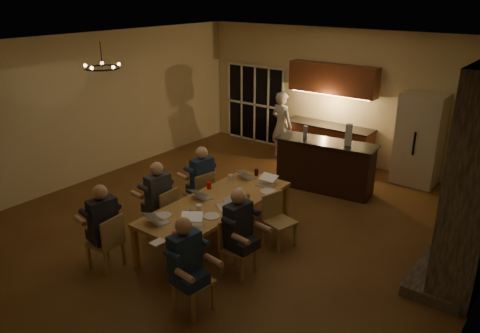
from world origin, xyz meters
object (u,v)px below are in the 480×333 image
standing_person (282,125)px  can_silver (191,213)px  person_left_far (202,182)px  bar_blender (349,135)px  laptop_d (225,201)px  plate_left (163,216)px  redcup_near (175,236)px  chair_right_mid (239,248)px  person_left_near (104,227)px  chair_left_mid (161,212)px  laptop_f (265,180)px  chair_left_near (105,242)px  mug_mid (240,191)px  laptop_e (247,172)px  can_cola (256,172)px  can_right (248,198)px  bar_island (325,166)px  refrigerator (419,140)px  redcup_mid (209,185)px  chair_right_far (280,221)px  dining_table (218,222)px  chair_right_near (193,281)px  person_left_mid (159,200)px  person_right_mid (238,232)px  person_right_near (185,265)px  laptop_a (158,215)px  chair_left_far (199,193)px  plate_far (268,192)px  mug_front (199,208)px  laptop_c (203,191)px  mug_back (231,177)px  plate_near (212,216)px

standing_person → can_silver: standing_person is taller
person_left_far → bar_blender: bearing=156.6°
laptop_d → plate_left: 1.00m
redcup_near → chair_right_mid: bearing=56.1°
can_silver → person_left_near: bearing=-132.3°
chair_left_mid → laptop_f: (1.16, 1.46, 0.42)m
chair_left_near → mug_mid: bearing=149.7°
laptop_e → can_cola: bearing=-93.5°
laptop_e → can_right: laptop_e is taller
bar_island → laptop_f: (-0.13, -2.05, 0.32)m
refrigerator → chair_left_near: refrigerator is taller
plate_left → bar_blender: 4.25m
bar_island → redcup_mid: 2.90m
chair_right_far → chair_left_mid: bearing=132.8°
dining_table → plate_left: size_ratio=10.85×
dining_table → chair_right_near: size_ratio=3.21×
laptop_d → chair_right_near: bearing=-33.0°
person_left_mid → person_right_mid: same height
person_right_mid → laptop_e: bearing=38.6°
bar_island → person_right_mid: size_ratio=1.51×
chair_right_mid → bar_blender: bearing=-2.5°
chair_right_mid → mug_mid: 1.33m
dining_table → can_silver: (0.03, -0.66, 0.44)m
person_right_near → laptop_f: bearing=18.6°
person_left_far → laptop_a: person_left_far is taller
standing_person → chair_right_mid: bearing=126.2°
chair_left_far → laptop_e: bearing=143.3°
dining_table → person_left_near: person_left_near is taller
chair_left_mid → can_right: chair_left_mid is taller
chair_left_far → laptop_d: bearing=72.2°
bar_island → mug_mid: size_ratio=20.83×
chair_left_far → chair_right_near: bearing=52.4°
chair_right_near → chair_right_mid: (-0.04, 1.04, 0.00)m
chair_right_mid → plate_far: 1.47m
person_left_far → laptop_f: (1.10, 0.45, 0.17)m
mug_front → bar_island: bearing=83.7°
laptop_d → chair_left_near: bearing=-92.8°
laptop_c → plate_far: laptop_c is taller
dining_table → can_cola: bearing=96.7°
can_silver → plate_far: bearing=74.1°
refrigerator → can_right: (-1.40, -4.33, -0.19)m
chair_left_near → laptop_d: 1.94m
mug_back → can_cola: bearing=62.4°
refrigerator → mug_mid: bearing=-112.0°
dining_table → laptop_d: size_ratio=8.93×
refrigerator → plate_left: refrigerator is taller
laptop_a → mug_mid: (0.35, 1.57, -0.06)m
refrigerator → chair_left_mid: size_ratio=2.25×
person_left_mid → mug_back: size_ratio=13.80×
plate_near → laptop_f: bearing=91.3°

